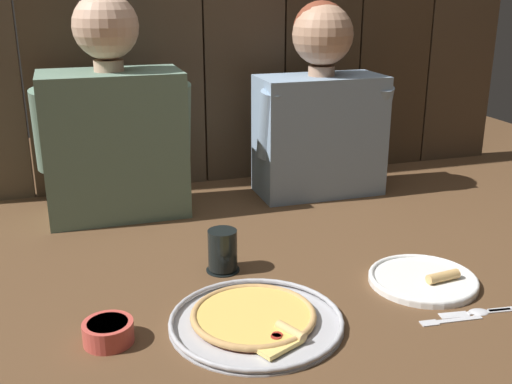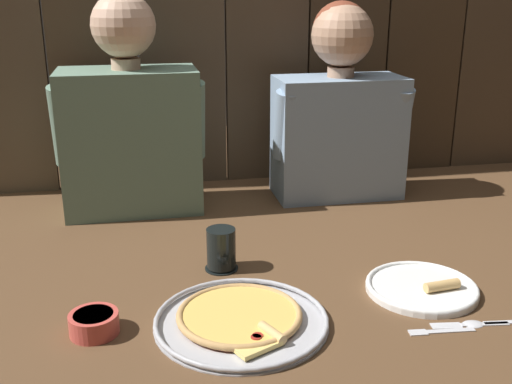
{
  "view_description": "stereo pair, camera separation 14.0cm",
  "coord_description": "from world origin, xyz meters",
  "px_view_note": "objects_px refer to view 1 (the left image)",
  "views": [
    {
      "loc": [
        -0.43,
        -1.17,
        0.63
      ],
      "look_at": [
        -0.04,
        0.1,
        0.18
      ],
      "focal_mm": 42.85,
      "sensor_mm": 36.0,
      "label": 1
    },
    {
      "loc": [
        -0.3,
        -1.2,
        0.63
      ],
      "look_at": [
        -0.04,
        0.1,
        0.18
      ],
      "focal_mm": 42.85,
      "sensor_mm": 36.0,
      "label": 2
    }
  ],
  "objects_px": {
    "diner_right": "(320,108)",
    "dipping_bowl": "(108,331)",
    "drinking_glass": "(223,251)",
    "diner_left": "(113,119)",
    "pizza_tray": "(256,319)",
    "dinner_plate": "(423,279)"
  },
  "relations": [
    {
      "from": "dinner_plate",
      "to": "diner_right",
      "type": "xyz_separation_m",
      "value": [
        0.02,
        0.66,
        0.26
      ]
    },
    {
      "from": "drinking_glass",
      "to": "diner_left",
      "type": "height_order",
      "value": "diner_left"
    },
    {
      "from": "pizza_tray",
      "to": "diner_left",
      "type": "distance_m",
      "value": 0.78
    },
    {
      "from": "diner_left",
      "to": "diner_right",
      "type": "relative_size",
      "value": 1.05
    },
    {
      "from": "diner_right",
      "to": "dipping_bowl",
      "type": "bearing_deg",
      "value": -135.94
    },
    {
      "from": "dipping_bowl",
      "to": "dinner_plate",
      "type": "bearing_deg",
      "value": 2.62
    },
    {
      "from": "drinking_glass",
      "to": "dipping_bowl",
      "type": "height_order",
      "value": "drinking_glass"
    },
    {
      "from": "diner_left",
      "to": "diner_right",
      "type": "height_order",
      "value": "diner_left"
    },
    {
      "from": "pizza_tray",
      "to": "diner_right",
      "type": "height_order",
      "value": "diner_right"
    },
    {
      "from": "drinking_glass",
      "to": "diner_right",
      "type": "height_order",
      "value": "diner_right"
    },
    {
      "from": "drinking_glass",
      "to": "diner_left",
      "type": "distance_m",
      "value": 0.55
    },
    {
      "from": "drinking_glass",
      "to": "diner_right",
      "type": "distance_m",
      "value": 0.67
    },
    {
      "from": "dipping_bowl",
      "to": "diner_left",
      "type": "bearing_deg",
      "value": 82.81
    },
    {
      "from": "dipping_bowl",
      "to": "diner_right",
      "type": "height_order",
      "value": "diner_right"
    },
    {
      "from": "dinner_plate",
      "to": "diner_right",
      "type": "relative_size",
      "value": 0.41
    },
    {
      "from": "pizza_tray",
      "to": "diner_right",
      "type": "distance_m",
      "value": 0.87
    },
    {
      "from": "pizza_tray",
      "to": "diner_left",
      "type": "relative_size",
      "value": 0.55
    },
    {
      "from": "dipping_bowl",
      "to": "diner_left",
      "type": "xyz_separation_m",
      "value": [
        0.09,
        0.69,
        0.25
      ]
    },
    {
      "from": "pizza_tray",
      "to": "diner_left",
      "type": "height_order",
      "value": "diner_left"
    },
    {
      "from": "dipping_bowl",
      "to": "diner_right",
      "type": "bearing_deg",
      "value": 44.06
    },
    {
      "from": "drinking_glass",
      "to": "diner_right",
      "type": "relative_size",
      "value": 0.17
    },
    {
      "from": "diner_left",
      "to": "diner_right",
      "type": "distance_m",
      "value": 0.63
    }
  ]
}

